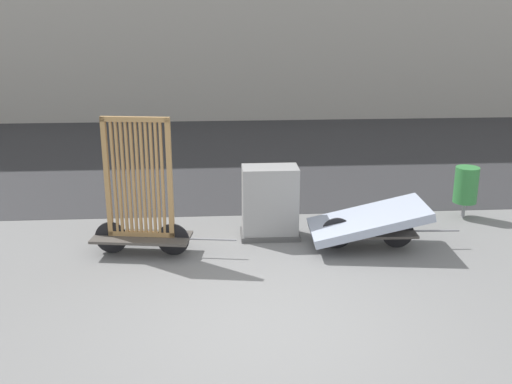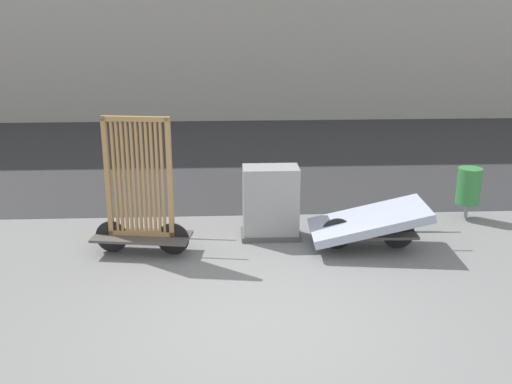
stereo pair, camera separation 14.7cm
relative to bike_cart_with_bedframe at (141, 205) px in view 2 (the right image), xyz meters
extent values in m
plane|color=slate|center=(1.71, -2.20, -0.76)|extent=(60.00, 60.00, 0.00)
cube|color=#2D2D30|center=(1.71, 6.27, -0.76)|extent=(56.00, 9.29, 0.01)
cube|color=#4C4742|center=(-0.01, 0.00, -0.50)|extent=(1.52, 0.78, 0.04)
cylinder|color=black|center=(0.46, -0.07, -0.52)|extent=(0.49, 0.11, 0.49)
cylinder|color=black|center=(-0.47, 0.07, -0.52)|extent=(0.49, 0.11, 0.49)
cylinder|color=gray|center=(1.06, -0.16, -0.50)|extent=(0.70, 0.13, 0.03)
cube|color=#A87F4C|center=(-0.01, 0.00, -0.44)|extent=(1.00, 0.22, 0.07)
cube|color=#A87F4C|center=(-0.01, 0.00, 1.28)|extent=(1.00, 0.22, 0.07)
cube|color=#A87F4C|center=(-0.46, 0.07, 0.42)|extent=(0.08, 0.08, 1.80)
cube|color=#A87F4C|center=(0.45, -0.07, 0.42)|extent=(0.08, 0.08, 1.80)
cube|color=#A87F4C|center=(-0.36, 0.05, 0.42)|extent=(0.04, 0.05, 1.73)
cube|color=#A87F4C|center=(-0.29, 0.04, 0.42)|extent=(0.04, 0.05, 1.73)
cube|color=#A87F4C|center=(-0.22, 0.03, 0.42)|extent=(0.04, 0.05, 1.73)
cube|color=#A87F4C|center=(-0.15, 0.02, 0.42)|extent=(0.04, 0.05, 1.73)
cube|color=#A87F4C|center=(-0.08, 0.01, 0.42)|extent=(0.04, 0.05, 1.73)
cube|color=#A87F4C|center=(-0.01, 0.00, 0.42)|extent=(0.04, 0.05, 1.73)
cube|color=#A87F4C|center=(0.06, -0.01, 0.42)|extent=(0.04, 0.05, 1.73)
cube|color=#A87F4C|center=(0.14, -0.02, 0.42)|extent=(0.04, 0.05, 1.73)
cube|color=#A87F4C|center=(0.21, -0.03, 0.42)|extent=(0.04, 0.05, 1.73)
cube|color=#A87F4C|center=(0.28, -0.04, 0.42)|extent=(0.04, 0.05, 1.73)
cube|color=#A87F4C|center=(0.35, -0.05, 0.42)|extent=(0.04, 0.05, 1.73)
cube|color=#4C4742|center=(3.42, 0.00, -0.50)|extent=(1.47, 0.62, 0.04)
cylinder|color=black|center=(3.89, -0.02, -0.52)|extent=(0.49, 0.05, 0.49)
cylinder|color=black|center=(2.95, 0.02, -0.52)|extent=(0.49, 0.05, 0.49)
cylinder|color=gray|center=(4.49, -0.04, -0.50)|extent=(0.70, 0.06, 0.03)
cube|color=#9EA8BC|center=(3.42, 0.00, -0.31)|extent=(1.80, 1.09, 0.54)
cube|color=#4C4C4C|center=(1.97, 0.58, -0.72)|extent=(0.94, 0.56, 0.08)
cube|color=gray|center=(1.97, 0.58, -0.18)|extent=(0.88, 0.50, 1.16)
cylinder|color=gray|center=(5.47, 1.27, -0.63)|extent=(0.06, 0.06, 0.28)
cylinder|color=#337F3D|center=(5.47, 1.27, -0.17)|extent=(0.41, 0.41, 0.63)
camera|label=1|loc=(1.12, -8.44, 2.79)|focal=42.00mm
camera|label=2|loc=(1.27, -8.44, 2.79)|focal=42.00mm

